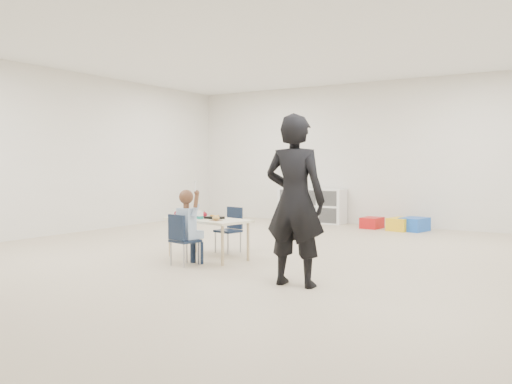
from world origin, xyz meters
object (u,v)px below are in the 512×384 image
Objects in this scene: table at (208,238)px; chair_near at (185,240)px; child at (185,225)px; adult at (295,200)px; cubby_shelf at (312,205)px.

chair_near is at bearing -73.24° from table.
table is 0.57m from child.
child is at bearing 0.00° from chair_near.
adult reaches higher than table.
child is (0.00, 0.00, 0.18)m from chair_near.
table is 0.52m from chair_near.
cubby_shelf is at bearing 110.05° from child.
adult is (2.43, -5.28, 0.49)m from cubby_shelf.
adult is at bearing 1.81° from child.
child is 0.57× the size of adult.
cubby_shelf is 5.83m from adult.
cubby_shelf is 0.83× the size of adult.
table is at bearing -80.32° from cubby_shelf.
table is at bearing 106.76° from child.
chair_near is 0.36× the size of adult.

